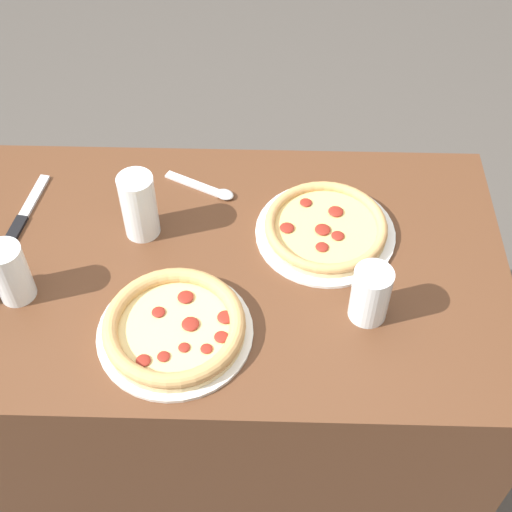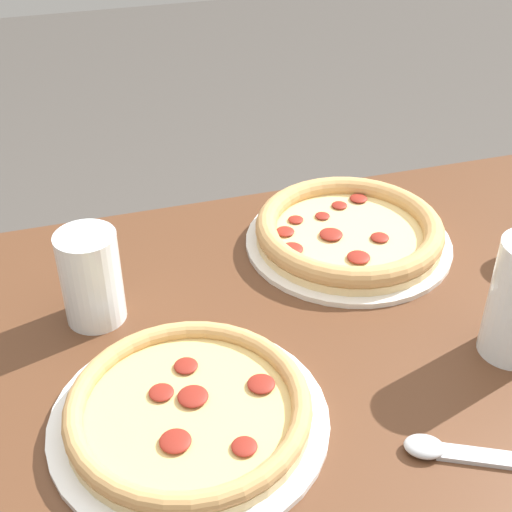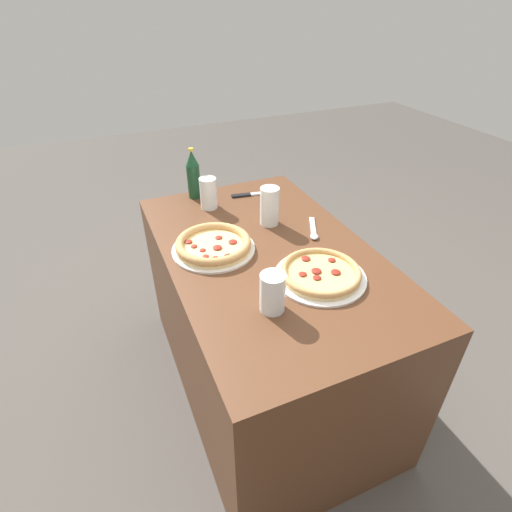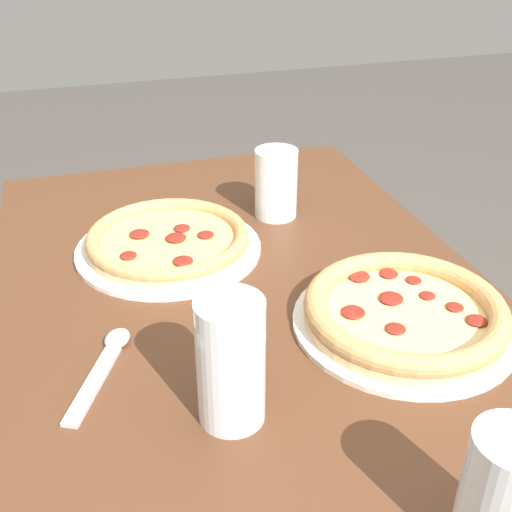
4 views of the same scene
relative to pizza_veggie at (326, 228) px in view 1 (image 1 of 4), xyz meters
name	(u,v)px [view 1 (image 1 of 4)]	position (x,y,z in m)	size (l,w,h in m)	color
ground_plane	(233,424)	(-0.21, -0.09, -0.73)	(8.00, 8.00, 0.00)	#4C4742
table	(229,356)	(-0.21, -0.09, -0.37)	(1.18, 0.72, 0.71)	#56331E
pizza_veggie	(326,228)	(0.00, 0.00, 0.00)	(0.30, 0.30, 0.04)	white
pizza_margherita	(175,327)	(-0.30, -0.27, 0.00)	(0.30, 0.30, 0.04)	silver
glass_water	(139,208)	(-0.39, 0.00, 0.05)	(0.07, 0.07, 0.15)	white
glass_red_wine	(11,275)	(-0.62, -0.18, 0.04)	(0.07, 0.07, 0.13)	white
glass_mango_juice	(370,296)	(0.07, -0.21, 0.04)	(0.08, 0.08, 0.12)	white
knife	(25,213)	(-0.66, 0.04, -0.01)	(0.06, 0.22, 0.01)	black
spoon	(210,189)	(-0.26, 0.12, -0.01)	(0.17, 0.10, 0.01)	silver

